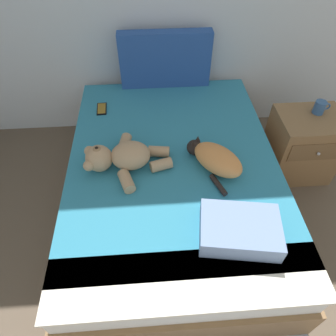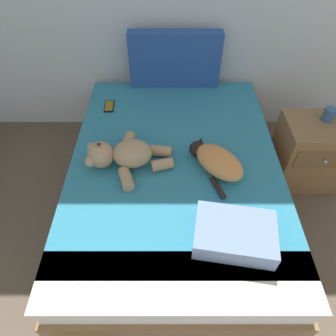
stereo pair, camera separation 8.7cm
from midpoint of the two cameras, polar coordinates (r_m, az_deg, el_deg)
bed at (r=2.15m, az=2.30°, el=-3.14°), size 1.39×1.91×0.51m
patterned_cushion at (r=2.55m, az=2.25°, el=19.64°), size 0.72×0.10×0.44m
cat at (r=1.88m, az=10.38°, el=1.29°), size 0.37×0.42×0.15m
teddy_bear at (r=1.89m, az=-7.11°, el=2.45°), size 0.54×0.48×0.18m
cell_phone at (r=2.42m, az=-10.04°, el=11.35°), size 0.08×0.15×0.01m
throw_pillow at (r=1.60m, az=13.92°, el=-11.98°), size 0.44×0.34×0.11m
nightstand at (r=2.59m, az=25.88°, el=2.63°), size 0.48×0.42×0.55m
mug at (r=2.47m, az=28.92°, el=8.85°), size 0.12×0.08×0.09m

